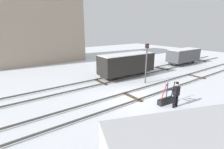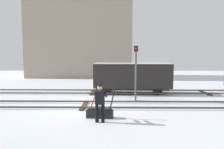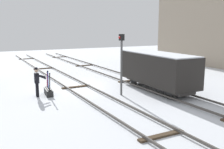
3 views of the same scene
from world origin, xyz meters
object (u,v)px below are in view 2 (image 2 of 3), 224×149
object	(u,v)px
rail_worker	(100,100)
signal_post	(136,67)
freight_car_mid_siding	(132,76)
switch_lever_frame	(100,113)

from	to	relation	value
rail_worker	signal_post	world-z (taller)	signal_post
rail_worker	signal_post	xyz separation A→B (m)	(1.98, 4.34, 1.23)
rail_worker	freight_car_mid_siding	bearing A→B (deg)	79.42
switch_lever_frame	freight_car_mid_siding	distance (m)	6.71
rail_worker	signal_post	bearing A→B (deg)	70.86
switch_lever_frame	rail_worker	world-z (taller)	rail_worker
rail_worker	switch_lever_frame	bearing A→B (deg)	99.65
rail_worker	freight_car_mid_siding	world-z (taller)	freight_car_mid_siding
switch_lever_frame	freight_car_mid_siding	world-z (taller)	freight_car_mid_siding
switch_lever_frame	rail_worker	xyz separation A→B (m)	(0.05, -0.62, 0.71)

